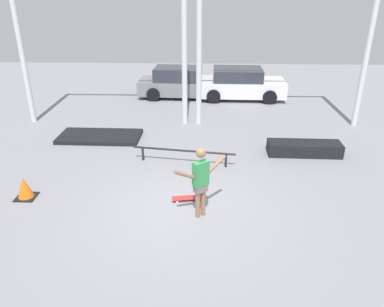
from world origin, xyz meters
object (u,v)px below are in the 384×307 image
object	(u,v)px
skateboard	(187,198)
parked_car_grey	(181,83)
grind_box	(304,148)
parked_car_white	(240,84)
manual_pad	(100,136)
skateboarder	(201,179)
grind_rail	(184,152)
traffic_cone	(25,188)

from	to	relation	value
skateboard	parked_car_grey	size ratio (longest dim) A/B	0.19
grind_box	parked_car_grey	world-z (taller)	parked_car_grey
parked_car_grey	parked_car_white	world-z (taller)	parked_car_white
manual_pad	skateboarder	bearing A→B (deg)	-52.65
manual_pad	parked_car_grey	world-z (taller)	parked_car_grey
manual_pad	parked_car_white	size ratio (longest dim) A/B	0.69
grind_rail	parked_car_white	world-z (taller)	parked_car_white
skateboarder	grind_box	world-z (taller)	skateboarder
grind_rail	parked_car_white	distance (m)	7.48
manual_pad	parked_car_grey	bearing A→B (deg)	65.40
parked_car_white	manual_pad	bearing A→B (deg)	-133.72
skateboarder	grind_box	xyz separation A→B (m)	(3.19, 3.54, -0.77)
manual_pad	grind_rail	distance (m)	3.56
manual_pad	traffic_cone	bearing A→B (deg)	-101.58
skateboarder	grind_rail	bearing A→B (deg)	64.07
grind_box	grind_rail	world-z (taller)	grind_rail
manual_pad	parked_car_grey	xyz separation A→B (m)	(2.47, 5.39, 0.59)
skateboard	parked_car_white	xyz separation A→B (m)	(2.00, 9.23, 0.60)
parked_car_white	grind_box	bearing A→B (deg)	-75.54
skateboard	manual_pad	distance (m)	5.11
manual_pad	parked_car_white	world-z (taller)	parked_car_white
skateboard	parked_car_grey	world-z (taller)	parked_car_grey
parked_car_white	grind_rail	bearing A→B (deg)	-106.12
manual_pad	parked_car_white	xyz separation A→B (m)	(5.21, 5.25, 0.60)
skateboarder	manual_pad	bearing A→B (deg)	90.38
grind_box	grind_rail	distance (m)	3.81
skateboarder	parked_car_white	size ratio (longest dim) A/B	0.42
skateboarder	manual_pad	world-z (taller)	skateboarder
manual_pad	parked_car_grey	distance (m)	5.96
grind_box	manual_pad	size ratio (longest dim) A/B	0.81
skateboard	grind_box	bearing A→B (deg)	29.48
grind_rail	parked_car_white	bearing A→B (deg)	72.82
skateboarder	parked_car_grey	xyz separation A→B (m)	(-1.07, 10.03, -0.31)
grind_box	traffic_cone	world-z (taller)	traffic_cone
grind_rail	parked_car_white	size ratio (longest dim) A/B	0.75
skateboarder	skateboard	distance (m)	1.17
skateboarder	grind_rail	xyz separation A→B (m)	(-0.54, 2.75, -0.61)
skateboarder	traffic_cone	world-z (taller)	skateboarder
skateboarder	grind_box	bearing A→B (deg)	10.99
grind_box	parked_car_grey	size ratio (longest dim) A/B	0.56
skateboard	grind_rail	distance (m)	2.11
grind_rail	skateboard	bearing A→B (deg)	-84.40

